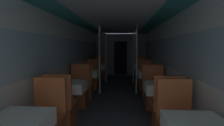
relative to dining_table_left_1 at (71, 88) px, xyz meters
name	(u,v)px	position (x,y,z in m)	size (l,w,h in m)	color
wall_left	(70,60)	(-0.37, 1.11, 0.49)	(0.05, 10.20, 2.09)	silver
wall_right	(166,60)	(2.17, 1.11, 0.49)	(0.05, 10.20, 2.09)	silver
ceiling_panel	(117,20)	(0.90, 1.11, 1.54)	(2.54, 10.20, 0.07)	silver
bulkhead_far	(121,55)	(0.90, 5.36, 0.45)	(2.49, 0.09, 2.09)	slate
dining_table_left_1	(71,88)	(0.00, 0.00, 0.00)	(0.58, 0.58, 0.72)	#4C4C51
chair_left_near_1	(62,112)	(0.00, -0.58, -0.30)	(0.48, 0.48, 0.99)	brown
chair_left_far_1	(79,94)	(0.00, 0.58, -0.30)	(0.48, 0.48, 0.99)	brown
dining_table_left_2	(89,74)	(0.00, 1.81, 0.00)	(0.58, 0.58, 0.72)	#4C4C51
chair_left_near_2	(85,88)	(0.00, 1.23, -0.30)	(0.48, 0.48, 0.99)	brown
chair_left_far_2	(92,80)	(0.00, 2.39, -0.30)	(0.48, 0.48, 0.99)	brown
support_pole_left_2	(100,60)	(0.34, 1.81, 0.45)	(0.05, 0.05, 2.09)	silver
dining_table_left_3	(98,67)	(0.00, 3.61, 0.00)	(0.58, 0.58, 0.72)	#4C4C51
chair_left_near_3	(96,77)	(0.00, 3.04, -0.30)	(0.48, 0.48, 0.99)	brown
chair_left_far_3	(100,72)	(0.00, 4.19, -0.30)	(0.48, 0.48, 0.99)	brown
support_pole_left_3	(106,57)	(0.34, 3.61, 0.45)	(0.05, 0.05, 2.09)	silver
dining_table_right_1	(159,89)	(1.80, 0.00, 0.00)	(0.58, 0.58, 0.72)	#4C4C51
chair_right_near_1	(166,115)	(1.80, -0.58, -0.30)	(0.48, 0.48, 0.99)	brown
chair_right_far_1	(154,96)	(1.80, 0.58, -0.30)	(0.48, 0.48, 0.99)	brown
dining_table_right_2	(148,75)	(1.80, 1.81, 0.00)	(0.58, 0.58, 0.72)	#4C4C51
chair_right_near_2	(150,89)	(1.80, 1.23, -0.30)	(0.48, 0.48, 0.99)	brown
chair_right_far_2	(145,81)	(1.80, 2.39, -0.30)	(0.48, 0.48, 0.99)	brown
support_pole_right_2	(137,60)	(1.46, 1.81, 0.45)	(0.05, 0.05, 2.09)	silver
dining_table_right_3	(142,68)	(1.80, 3.61, 0.00)	(0.58, 0.58, 0.72)	#4C4C51
chair_right_near_3	(143,77)	(1.80, 3.04, -0.30)	(0.48, 0.48, 0.99)	brown
chair_right_far_3	(140,73)	(1.80, 4.19, -0.30)	(0.48, 0.48, 0.99)	brown
support_pole_right_3	(134,57)	(1.46, 3.61, 0.45)	(0.05, 0.05, 2.09)	silver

